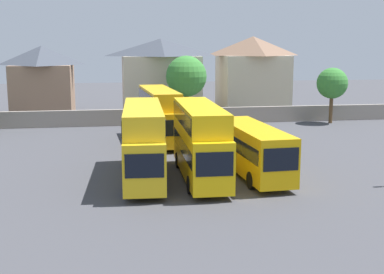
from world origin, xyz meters
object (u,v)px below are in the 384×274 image
at_px(bus_2, 200,138).
at_px(house_terrace_centre, 161,76).
at_px(tree_behind_wall, 332,84).
at_px(bus_1, 143,138).
at_px(tree_left_of_lot, 186,77).
at_px(house_terrace_left, 43,81).
at_px(bus_5, 186,119).
at_px(house_terrace_right, 252,73).
at_px(bus_4, 159,112).
at_px(bus_3, 253,148).

distance_m(bus_2, house_terrace_centre, 33.13).
bearing_deg(tree_behind_wall, bus_2, -131.20).
distance_m(bus_1, tree_left_of_lot, 26.57).
bearing_deg(bus_1, tree_behind_wall, 136.07).
height_order(bus_1, bus_2, bus_2).
relative_size(bus_1, house_terrace_centre, 1.13).
bearing_deg(house_terrace_centre, tree_behind_wall, -31.97).
relative_size(house_terrace_left, tree_behind_wall, 1.38).
height_order(bus_5, house_terrace_centre, house_terrace_centre).
bearing_deg(house_terrace_centre, tree_left_of_lot, -71.71).
bearing_deg(house_terrace_right, tree_behind_wall, -63.90).
relative_size(bus_2, house_terrace_left, 1.26).
height_order(bus_2, tree_left_of_lot, tree_left_of_lot).
bearing_deg(tree_left_of_lot, bus_5, -98.73).
bearing_deg(house_terrace_left, bus_4, -56.88).
distance_m(bus_2, tree_left_of_lot, 26.45).
relative_size(bus_2, house_terrace_centre, 1.08).
xyz_separation_m(bus_5, tree_behind_wall, (17.89, 8.05, 2.51)).
height_order(bus_1, bus_4, bus_1).
height_order(bus_1, house_terrace_centre, house_terrace_centre).
distance_m(bus_5, tree_left_of_lot, 13.08).
relative_size(bus_1, house_terrace_left, 1.32).
relative_size(bus_1, bus_5, 0.99).
bearing_deg(house_terrace_left, house_terrace_centre, 1.34).
distance_m(bus_2, bus_5, 13.69).
height_order(bus_4, tree_behind_wall, tree_behind_wall).
relative_size(bus_2, house_terrace_right, 1.11).
relative_size(bus_3, tree_left_of_lot, 1.35).
bearing_deg(house_terrace_right, house_terrace_left, -177.91).
height_order(bus_2, house_terrace_left, house_terrace_left).
xyz_separation_m(bus_1, house_terrace_left, (-10.23, 32.12, 1.68)).
height_order(house_terrace_centre, tree_behind_wall, house_terrace_centre).
height_order(bus_3, house_terrace_centre, house_terrace_centre).
height_order(house_terrace_left, tree_left_of_lot, house_terrace_left).
bearing_deg(house_terrace_right, house_terrace_centre, -177.02).
bearing_deg(bus_2, bus_4, -172.63).
xyz_separation_m(bus_4, bus_5, (2.48, 0.17, -0.74)).
height_order(bus_2, house_terrace_centre, house_terrace_centre).
bearing_deg(bus_5, house_terrace_centre, -175.40).
bearing_deg(bus_4, tree_behind_wall, 108.75).
height_order(bus_1, tree_left_of_lot, tree_left_of_lot).
height_order(house_terrace_left, tree_behind_wall, house_terrace_left).
distance_m(bus_2, bus_4, 13.53).
bearing_deg(bus_1, bus_2, 84.24).
xyz_separation_m(bus_3, bus_4, (-5.08, 13.34, 0.79)).
height_order(bus_4, house_terrace_left, house_terrace_left).
distance_m(bus_2, tree_behind_wall, 28.85).
bearing_deg(tree_behind_wall, house_terrace_centre, 148.03).
height_order(house_terrace_right, tree_behind_wall, house_terrace_right).
height_order(bus_3, house_terrace_right, house_terrace_right).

